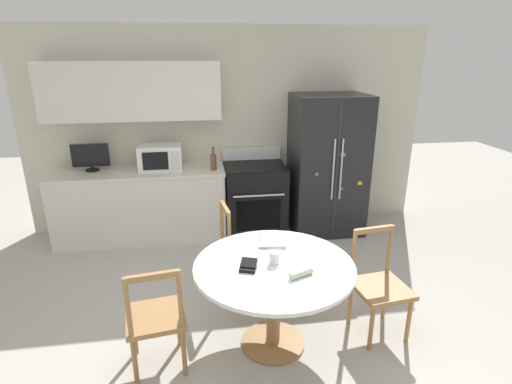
{
  "coord_description": "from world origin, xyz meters",
  "views": [
    {
      "loc": [
        -0.42,
        -2.58,
        2.28
      ],
      "look_at": [
        0.13,
        1.15,
        0.95
      ],
      "focal_mm": 28.0,
      "sensor_mm": 36.0,
      "label": 1
    }
  ],
  "objects_px": {
    "refrigerator": "(327,165)",
    "microwave": "(160,157)",
    "wallet": "(248,266)",
    "countertop_tv": "(91,156)",
    "oven_range": "(255,198)",
    "counter_bottle": "(213,161)",
    "dining_chair_far": "(242,248)",
    "dining_chair_left": "(156,319)",
    "candle_glass": "(275,258)",
    "dining_chair_right": "(379,286)"
  },
  "relations": [
    {
      "from": "dining_chair_right",
      "to": "candle_glass",
      "type": "height_order",
      "value": "dining_chair_right"
    },
    {
      "from": "counter_bottle",
      "to": "countertop_tv",
      "type": "bearing_deg",
      "value": 172.99
    },
    {
      "from": "microwave",
      "to": "countertop_tv",
      "type": "height_order",
      "value": "countertop_tv"
    },
    {
      "from": "microwave",
      "to": "oven_range",
      "type": "bearing_deg",
      "value": -1.97
    },
    {
      "from": "dining_chair_right",
      "to": "oven_range",
      "type": "bearing_deg",
      "value": -78.51
    },
    {
      "from": "wallet",
      "to": "countertop_tv",
      "type": "bearing_deg",
      "value": 124.66
    },
    {
      "from": "refrigerator",
      "to": "dining_chair_right",
      "type": "height_order",
      "value": "refrigerator"
    },
    {
      "from": "oven_range",
      "to": "wallet",
      "type": "bearing_deg",
      "value": -99.52
    },
    {
      "from": "refrigerator",
      "to": "counter_bottle",
      "type": "height_order",
      "value": "refrigerator"
    },
    {
      "from": "dining_chair_left",
      "to": "candle_glass",
      "type": "height_order",
      "value": "dining_chair_left"
    },
    {
      "from": "oven_range",
      "to": "dining_chair_far",
      "type": "distance_m",
      "value": 1.34
    },
    {
      "from": "oven_range",
      "to": "countertop_tv",
      "type": "xyz_separation_m",
      "value": [
        -2.0,
        0.1,
        0.61
      ]
    },
    {
      "from": "countertop_tv",
      "to": "dining_chair_left",
      "type": "distance_m",
      "value": 2.67
    },
    {
      "from": "dining_chair_left",
      "to": "candle_glass",
      "type": "xyz_separation_m",
      "value": [
        0.91,
        0.14,
        0.35
      ]
    },
    {
      "from": "dining_chair_right",
      "to": "dining_chair_far",
      "type": "bearing_deg",
      "value": -46.3
    },
    {
      "from": "refrigerator",
      "to": "microwave",
      "type": "distance_m",
      "value": 2.11
    },
    {
      "from": "countertop_tv",
      "to": "dining_chair_far",
      "type": "xyz_separation_m",
      "value": [
        1.67,
        -1.4,
        -0.65
      ]
    },
    {
      "from": "oven_range",
      "to": "candle_glass",
      "type": "relative_size",
      "value": 11.43
    },
    {
      "from": "refrigerator",
      "to": "dining_chair_left",
      "type": "xyz_separation_m",
      "value": [
        -2.01,
        -2.27,
        -0.46
      ]
    },
    {
      "from": "dining_chair_right",
      "to": "counter_bottle",
      "type": "bearing_deg",
      "value": -66.11
    },
    {
      "from": "countertop_tv",
      "to": "wallet",
      "type": "relative_size",
      "value": 2.75
    },
    {
      "from": "oven_range",
      "to": "microwave",
      "type": "xyz_separation_m",
      "value": [
        -1.17,
        0.04,
        0.59
      ]
    },
    {
      "from": "refrigerator",
      "to": "microwave",
      "type": "height_order",
      "value": "refrigerator"
    },
    {
      "from": "refrigerator",
      "to": "wallet",
      "type": "xyz_separation_m",
      "value": [
        -1.32,
        -2.19,
        -0.13
      ]
    },
    {
      "from": "dining_chair_right",
      "to": "wallet",
      "type": "xyz_separation_m",
      "value": [
        -1.11,
        -0.09,
        0.33
      ]
    },
    {
      "from": "dining_chair_left",
      "to": "wallet",
      "type": "height_order",
      "value": "dining_chair_left"
    },
    {
      "from": "dining_chair_far",
      "to": "countertop_tv",
      "type": "bearing_deg",
      "value": -137.7
    },
    {
      "from": "counter_bottle",
      "to": "dining_chair_left",
      "type": "height_order",
      "value": "counter_bottle"
    },
    {
      "from": "candle_glass",
      "to": "microwave",
      "type": "bearing_deg",
      "value": 114.27
    },
    {
      "from": "countertop_tv",
      "to": "refrigerator",
      "type": "bearing_deg",
      "value": -2.93
    },
    {
      "from": "oven_range",
      "to": "counter_bottle",
      "type": "xyz_separation_m",
      "value": [
        -0.52,
        -0.08,
        0.54
      ]
    },
    {
      "from": "refrigerator",
      "to": "countertop_tv",
      "type": "bearing_deg",
      "value": 177.07
    },
    {
      "from": "microwave",
      "to": "dining_chair_right",
      "type": "height_order",
      "value": "microwave"
    },
    {
      "from": "microwave",
      "to": "dining_chair_right",
      "type": "distance_m",
      "value": 2.97
    },
    {
      "from": "refrigerator",
      "to": "countertop_tv",
      "type": "distance_m",
      "value": 2.95
    },
    {
      "from": "dining_chair_right",
      "to": "dining_chair_left",
      "type": "bearing_deg",
      "value": -2.13
    },
    {
      "from": "oven_range",
      "to": "counter_bottle",
      "type": "height_order",
      "value": "counter_bottle"
    },
    {
      "from": "microwave",
      "to": "dining_chair_right",
      "type": "bearing_deg",
      "value": -49.15
    },
    {
      "from": "countertop_tv",
      "to": "dining_chair_right",
      "type": "relative_size",
      "value": 0.48
    },
    {
      "from": "refrigerator",
      "to": "candle_glass",
      "type": "distance_m",
      "value": 2.4
    },
    {
      "from": "microwave",
      "to": "candle_glass",
      "type": "height_order",
      "value": "microwave"
    },
    {
      "from": "oven_range",
      "to": "countertop_tv",
      "type": "relative_size",
      "value": 2.48
    },
    {
      "from": "counter_bottle",
      "to": "dining_chair_right",
      "type": "height_order",
      "value": "counter_bottle"
    },
    {
      "from": "refrigerator",
      "to": "dining_chair_right",
      "type": "relative_size",
      "value": 1.98
    },
    {
      "from": "refrigerator",
      "to": "countertop_tv",
      "type": "relative_size",
      "value": 4.1
    },
    {
      "from": "oven_range",
      "to": "dining_chair_right",
      "type": "xyz_separation_m",
      "value": [
        0.73,
        -2.15,
        -0.03
      ]
    },
    {
      "from": "refrigerator",
      "to": "microwave",
      "type": "xyz_separation_m",
      "value": [
        -2.11,
        0.09,
        0.16
      ]
    },
    {
      "from": "refrigerator",
      "to": "wallet",
      "type": "distance_m",
      "value": 2.56
    },
    {
      "from": "refrigerator",
      "to": "counter_bottle",
      "type": "bearing_deg",
      "value": -178.79
    },
    {
      "from": "counter_bottle",
      "to": "wallet",
      "type": "height_order",
      "value": "counter_bottle"
    }
  ]
}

